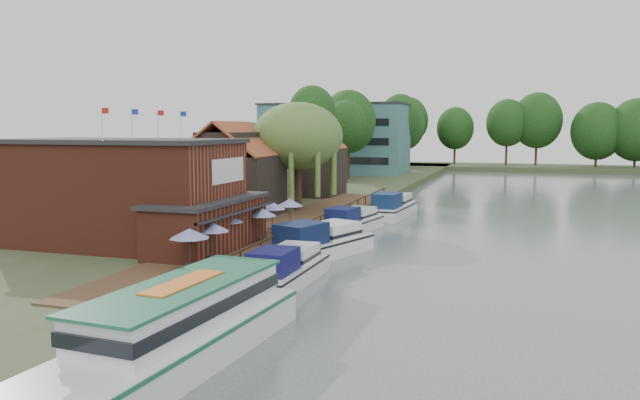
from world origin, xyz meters
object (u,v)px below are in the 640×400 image
(willow, at_px, (298,157))
(cruiser_2, at_px, (351,219))
(swan, at_px, (263,314))
(umbrella_0, at_px, (190,250))
(cottage_b, at_px, (248,163))
(umbrella_4, at_px, (273,218))
(hotel_block, at_px, (335,138))
(umbrella_3, at_px, (262,225))
(cottage_a, at_px, (232,169))
(umbrella_5, at_px, (290,214))
(cruiser_1, at_px, (319,238))
(umbrella_2, at_px, (228,232))
(cruiser_0, at_px, (286,264))
(cruiser_3, at_px, (392,204))
(cottage_c, at_px, (311,159))
(tour_boat, at_px, (174,326))
(umbrella_1, at_px, (213,242))
(pub, at_px, (147,193))

(willow, bearing_deg, cruiser_2, -33.62)
(swan, bearing_deg, umbrella_0, 149.20)
(cottage_b, height_order, umbrella_4, cottage_b)
(hotel_block, xyz_separation_m, umbrella_3, (14.98, -67.79, -4.86))
(cruiser_2, bearing_deg, cottage_a, -166.65)
(umbrella_4, distance_m, umbrella_5, 2.30)
(cottage_b, distance_m, cruiser_1, 25.33)
(umbrella_2, bearing_deg, willow, 97.08)
(umbrella_2, distance_m, umbrella_5, 9.20)
(umbrella_5, height_order, cruiser_0, umbrella_5)
(umbrella_0, bearing_deg, umbrella_3, 87.70)
(cottage_a, distance_m, swan, 28.47)
(umbrella_2, distance_m, cruiser_1, 6.77)
(cruiser_2, bearing_deg, umbrella_5, -105.95)
(umbrella_3, xyz_separation_m, cruiser_1, (3.67, 1.49, -0.97))
(cruiser_3, bearing_deg, willow, -139.36)
(cottage_a, xyz_separation_m, umbrella_0, (7.60, -21.05, -2.96))
(cottage_c, height_order, cruiser_2, cottage_c)
(umbrella_3, xyz_separation_m, tour_boat, (4.63, -19.27, -0.73))
(cruiser_2, bearing_deg, hotel_block, 117.88)
(umbrella_2, height_order, tour_boat, umbrella_2)
(swan, bearing_deg, cottage_a, 118.79)
(umbrella_3, xyz_separation_m, cruiser_3, (4.55, 22.80, -1.00))
(umbrella_1, bearing_deg, cruiser_1, 64.92)
(umbrella_2, bearing_deg, cruiser_3, 78.05)
(willow, relative_size, umbrella_5, 4.39)
(tour_boat, xyz_separation_m, swan, (0.89, 6.50, -1.34))
(cruiser_1, distance_m, tour_boat, 20.79)
(cottage_b, xyz_separation_m, swan, (16.49, -34.56, -5.03))
(cruiser_0, bearing_deg, cottage_b, 118.35)
(umbrella_0, relative_size, cruiser_3, 0.23)
(tour_boat, bearing_deg, pub, 129.77)
(willow, distance_m, cruiser_1, 17.58)
(cruiser_2, height_order, swan, cruiser_2)
(hotel_block, height_order, cottage_a, hotel_block)
(cottage_c, distance_m, umbrella_3, 31.71)
(hotel_block, xyz_separation_m, cruiser_0, (19.11, -74.06, -5.98))
(cruiser_2, distance_m, tour_boat, 31.77)
(cottage_c, relative_size, cruiser_3, 0.81)
(umbrella_2, bearing_deg, cottage_b, 111.70)
(cruiser_0, distance_m, swan, 6.71)
(hotel_block, xyz_separation_m, umbrella_2, (14.00, -71.12, -4.86))
(swan, bearing_deg, cruiser_3, 91.56)
(umbrella_1, relative_size, cruiser_2, 0.25)
(cottage_a, xyz_separation_m, umbrella_4, (7.26, -8.19, -2.96))
(umbrella_2, bearing_deg, umbrella_1, -77.82)
(cottage_a, bearing_deg, willow, 48.01)
(hotel_block, distance_m, cruiser_1, 69.11)
(hotel_block, bearing_deg, umbrella_2, -78.87)
(umbrella_5, bearing_deg, cottage_a, 142.69)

